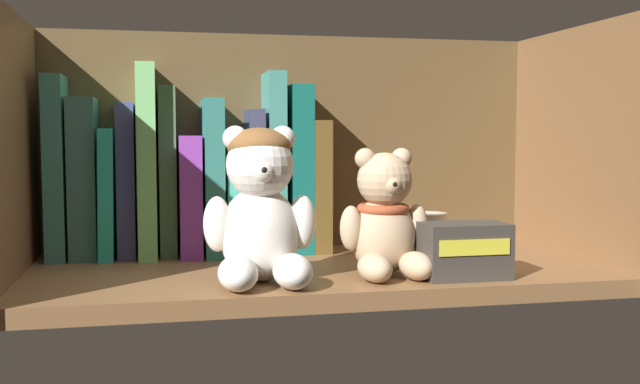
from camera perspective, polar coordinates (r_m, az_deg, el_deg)
shelf_board at (r=89.53cm, az=-0.26°, el=-6.27°), size 66.51×31.00×2.00cm
shelf_back_panel at (r=103.78cm, az=-2.12°, el=3.27°), size 68.91×1.20×31.03cm
shelf_side_panel_left at (r=87.48cm, az=-22.67°, el=2.70°), size 1.60×33.40×31.03cm
shelf_side_panel_right at (r=100.74cm, az=19.07°, el=2.99°), size 1.60×33.40×31.03cm
book_0 at (r=99.50cm, az=-19.35°, el=1.75°), size 2.39×10.11×22.81cm
book_1 at (r=99.23cm, az=-17.50°, el=1.01°), size 3.32×9.59×20.10cm
book_2 at (r=99.13cm, az=-15.82°, el=-0.05°), size 2.03×11.99×16.34cm
book_3 at (r=98.90cm, az=-14.50°, el=0.89°), size 2.20×9.63×19.50cm
book_4 at (r=98.72cm, az=-13.03°, el=2.30°), size 2.30×12.92×24.28cm
book_5 at (r=98.78cm, az=-11.55°, el=1.56°), size 2.11×9.12×21.63cm
book_6 at (r=99.05cm, az=-9.92°, el=-0.21°), size 2.76×12.92×15.42cm
book_7 at (r=99.06cm, az=-8.25°, el=1.14°), size 2.43×13.69×20.03cm
book_8 at (r=99.44cm, az=-6.53°, el=0.07°), size 2.85×12.76×16.19cm
book_9 at (r=99.66cm, az=-4.97°, el=0.83°), size 2.41×9.98×18.82cm
book_10 at (r=99.87cm, az=-3.60°, el=2.24°), size 2.23×10.03×23.62cm
book_11 at (r=100.37cm, az=-2.00°, el=1.78°), size 2.78×10.22×21.96cm
book_12 at (r=101.07cm, az=-0.35°, el=0.51°), size 2.48×10.17×17.39cm
teddy_bear_larger at (r=78.79cm, az=-4.55°, el=-1.26°), size 11.98×12.10×16.52cm
teddy_bear_smaller at (r=82.95cm, az=4.99°, el=-2.24°), size 10.29×10.45×14.10cm
pillar_candle at (r=95.88cm, az=8.11°, el=-3.28°), size 5.13×5.13×5.66cm
small_product_box at (r=83.17cm, az=10.88°, el=-4.38°), size 9.27×5.87×6.00cm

